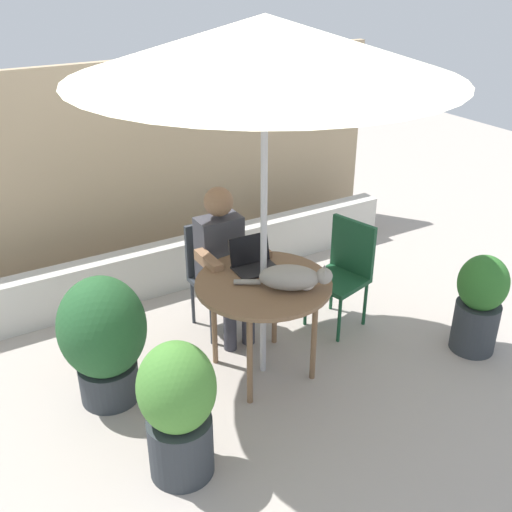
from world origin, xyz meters
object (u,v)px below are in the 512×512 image
potted_plant_near_fence (178,408)px  potted_plant_corner (103,336)px  laptop (253,259)px  chair_occupied (215,268)px  person_seated (224,256)px  patio_table (263,290)px  patio_umbrella (265,47)px  potted_plant_by_chair (480,302)px  cat (293,278)px  chair_empty (344,266)px

potted_plant_near_fence → potted_plant_corner: 0.86m
laptop → chair_occupied: bearing=94.5°
person_seated → patio_table: bearing=-90.0°
patio_umbrella → potted_plant_by_chair: size_ratio=3.08×
chair_occupied → potted_plant_near_fence: (-0.90, -1.31, -0.04)m
patio_table → chair_occupied: (0.00, 0.74, -0.17)m
patio_table → potted_plant_by_chair: 1.65m
potted_plant_corner → potted_plant_by_chair: bearing=-18.4°
patio_umbrella → potted_plant_corner: bearing=165.3°
patio_umbrella → potted_plant_by_chair: (1.53, -0.58, -1.85)m
person_seated → potted_plant_corner: person_seated is taller
patio_table → person_seated: size_ratio=0.77×
chair_occupied → patio_umbrella: bearing=-90.0°
laptop → potted_plant_near_fence: bearing=-139.9°
patio_table → cat: cat is taller
patio_table → chair_occupied: bearing=90.0°
chair_occupied → cat: size_ratio=1.60×
chair_occupied → potted_plant_corner: bearing=-156.2°
potted_plant_corner → chair_empty: bearing=-1.0°
person_seated → potted_plant_by_chair: size_ratio=1.53×
potted_plant_by_chair → person_seated: bearing=142.7°
patio_umbrella → person_seated: 1.69m
chair_occupied → potted_plant_by_chair: 2.02m
laptop → potted_plant_near_fence: 1.27m
chair_empty → laptop: size_ratio=2.77×
laptop → potted_plant_corner: size_ratio=0.34×
patio_table → potted_plant_corner: bearing=165.3°
laptop → potted_plant_by_chair: size_ratio=0.40×
patio_umbrella → cat: size_ratio=4.48×
patio_umbrella → person_seated: patio_umbrella is taller
person_seated → cat: person_seated is taller
patio_umbrella → cat: bearing=-57.6°
patio_table → patio_umbrella: 1.59m
chair_occupied → potted_plant_near_fence: size_ratio=0.98×
potted_plant_by_chair → laptop: bearing=151.7°
chair_occupied → chair_empty: bearing=-29.1°
chair_occupied → potted_plant_by_chair: size_ratio=1.10×
chair_occupied → cat: 0.98m
laptop → potted_plant_by_chair: (1.49, -0.80, -0.39)m
chair_empty → potted_plant_corner: potted_plant_corner is taller
chair_empty → potted_plant_by_chair: 1.04m
chair_occupied → laptop: (0.04, -0.52, 0.30)m
person_seated → potted_plant_by_chair: person_seated is taller
chair_occupied → cat: (0.12, -0.92, 0.32)m
chair_occupied → person_seated: bearing=-90.0°
cat → person_seated: bearing=98.7°
chair_occupied → person_seated: person_seated is taller
patio_umbrella → potted_plant_corner: size_ratio=2.65×
cat → potted_plant_by_chair: bearing=-15.8°
cat → potted_plant_corner: 1.30m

